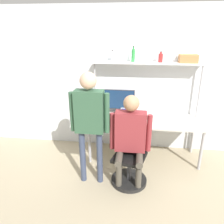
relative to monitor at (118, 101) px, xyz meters
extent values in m
plane|color=tan|center=(0.51, -0.61, -1.02)|extent=(12.00, 12.00, 0.00)
cube|color=silver|center=(0.51, 0.21, 0.33)|extent=(8.00, 0.06, 2.70)
cube|color=beige|center=(0.51, -0.20, -0.28)|extent=(2.04, 0.77, 0.03)
cylinder|color=#A5A5AA|center=(-0.45, -0.53, -0.66)|extent=(0.05, 0.05, 0.72)
cylinder|color=#A5A5AA|center=(1.46, -0.53, -0.66)|extent=(0.05, 0.05, 0.72)
cylinder|color=#A5A5AA|center=(-0.45, 0.12, -0.66)|extent=(0.05, 0.05, 0.72)
cylinder|color=#A5A5AA|center=(1.46, 0.12, -0.66)|extent=(0.05, 0.05, 0.72)
cube|color=white|center=(0.51, 0.04, 0.71)|extent=(1.94, 0.26, 0.02)
cylinder|color=#B2B2B7|center=(-0.44, 0.04, -0.15)|extent=(0.04, 0.04, 1.74)
cylinder|color=#B2B2B7|center=(1.45, 0.04, -0.15)|extent=(0.04, 0.04, 1.74)
cylinder|color=#333338|center=(0.00, 0.00, -0.26)|extent=(0.24, 0.24, 0.01)
cylinder|color=#333338|center=(0.00, 0.00, -0.20)|extent=(0.06, 0.06, 0.11)
cube|color=#333338|center=(0.00, 0.00, 0.03)|extent=(0.61, 0.01, 0.37)
cube|color=navy|center=(0.00, 0.00, 0.03)|extent=(0.59, 0.02, 0.35)
cube|color=#BCBCC1|center=(0.22, -0.37, -0.26)|extent=(0.29, 0.22, 0.01)
cube|color=black|center=(0.22, -0.38, -0.26)|extent=(0.24, 0.12, 0.00)
cube|color=#BCBCC1|center=(0.22, -0.28, -0.15)|extent=(0.29, 0.06, 0.22)
cube|color=navy|center=(0.22, -0.29, -0.15)|extent=(0.25, 0.05, 0.19)
cube|color=#264C8C|center=(0.46, -0.34, -0.26)|extent=(0.07, 0.15, 0.01)
cube|color=black|center=(0.46, -0.34, -0.26)|extent=(0.06, 0.13, 0.00)
cylinder|color=black|center=(0.28, -1.01, -0.99)|extent=(0.56, 0.56, 0.06)
cylinder|color=#4C4C51|center=(0.28, -1.01, -0.77)|extent=(0.06, 0.06, 0.37)
cube|color=black|center=(0.28, -1.01, -0.56)|extent=(0.56, 0.56, 0.05)
cube|color=black|center=(0.33, -0.81, -0.31)|extent=(0.41, 0.14, 0.45)
cylinder|color=#4C473D|center=(0.13, -1.18, -0.78)|extent=(0.09, 0.09, 0.48)
cylinder|color=#4C473D|center=(0.43, -1.18, -0.78)|extent=(0.09, 0.09, 0.48)
cylinder|color=#4C473D|center=(0.13, -1.15, -0.49)|extent=(0.10, 0.38, 0.10)
cylinder|color=#4C473D|center=(0.43, -1.15, -0.49)|extent=(0.10, 0.38, 0.10)
cube|color=maroon|center=(0.28, -0.98, -0.14)|extent=(0.45, 0.20, 0.60)
cylinder|color=maroon|center=(0.01, -0.98, -0.16)|extent=(0.08, 0.08, 0.57)
cylinder|color=maroon|center=(0.55, -0.98, -0.16)|extent=(0.08, 0.08, 0.57)
sphere|color=tan|center=(0.28, -0.98, 0.29)|extent=(0.23, 0.23, 0.23)
cylinder|color=#38425B|center=(-0.44, -1.05, -0.58)|extent=(0.09, 0.09, 0.87)
cylinder|color=#38425B|center=(-0.17, -1.05, -0.58)|extent=(0.09, 0.09, 0.87)
cube|color=#33593F|center=(-0.31, -1.05, 0.16)|extent=(0.41, 0.20, 0.62)
cylinder|color=#33593F|center=(-0.56, -1.05, 0.15)|extent=(0.08, 0.08, 0.59)
cylinder|color=#33593F|center=(-0.06, -1.05, 0.15)|extent=(0.08, 0.08, 0.59)
sphere|color=#D8AD8C|center=(-0.31, -1.05, 0.61)|extent=(0.24, 0.24, 0.24)
cylinder|color=maroon|center=(0.73, 0.04, 0.80)|extent=(0.08, 0.08, 0.15)
cylinder|color=maroon|center=(0.73, 0.04, 0.88)|extent=(0.04, 0.04, 0.03)
cylinder|color=black|center=(0.73, 0.04, 0.90)|extent=(0.04, 0.04, 0.01)
cylinder|color=silver|center=(-0.11, 0.04, 0.80)|extent=(0.08, 0.08, 0.15)
cylinder|color=silver|center=(-0.11, 0.04, 0.89)|extent=(0.04, 0.04, 0.03)
cylinder|color=black|center=(-0.11, 0.04, 0.91)|extent=(0.04, 0.04, 0.01)
cylinder|color=#2D8C3F|center=(0.25, 0.04, 0.83)|extent=(0.06, 0.06, 0.22)
cylinder|color=#2D8C3F|center=(0.25, 0.04, 0.96)|extent=(0.03, 0.03, 0.04)
cylinder|color=black|center=(0.25, 0.04, 0.98)|extent=(0.03, 0.03, 0.01)
cube|color=#B27A47|center=(1.19, 0.04, 0.79)|extent=(0.30, 0.21, 0.14)
camera|label=1|loc=(0.37, -3.88, 1.26)|focal=35.00mm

